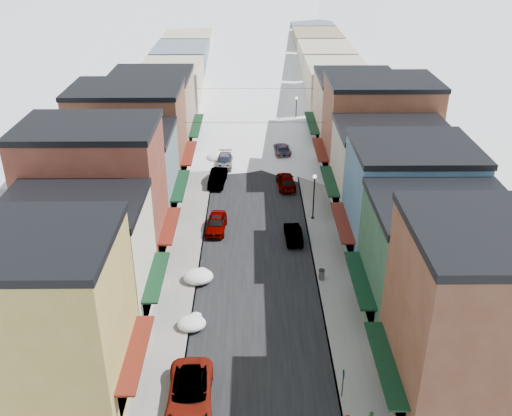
{
  "coord_description": "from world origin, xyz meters",
  "views": [
    {
      "loc": [
        -0.42,
        -23.42,
        26.98
      ],
      "look_at": [
        0.0,
        25.38,
        2.44
      ],
      "focal_mm": 40.0,
      "sensor_mm": 36.0,
      "label": 1
    }
  ],
  "objects_px": {
    "streetlamp_near": "(314,191)",
    "trash_can": "(322,274)",
    "car_silver_sedan": "(216,223)",
    "car_white_suv": "(190,393)",
    "car_green_sedan": "(293,234)",
    "car_dark_hatch": "(218,178)"
  },
  "relations": [
    {
      "from": "car_silver_sedan",
      "to": "streetlamp_near",
      "type": "relative_size",
      "value": 0.95
    },
    {
      "from": "car_white_suv",
      "to": "streetlamp_near",
      "type": "relative_size",
      "value": 1.25
    },
    {
      "from": "car_dark_hatch",
      "to": "car_green_sedan",
      "type": "distance_m",
      "value": 15.11
    },
    {
      "from": "car_dark_hatch",
      "to": "trash_can",
      "type": "height_order",
      "value": "car_dark_hatch"
    },
    {
      "from": "car_white_suv",
      "to": "car_silver_sedan",
      "type": "relative_size",
      "value": 1.31
    },
    {
      "from": "car_silver_sedan",
      "to": "car_dark_hatch",
      "type": "distance_m",
      "value": 11.0
    },
    {
      "from": "car_white_suv",
      "to": "trash_can",
      "type": "xyz_separation_m",
      "value": [
        9.71,
        13.58,
        -0.22
      ]
    },
    {
      "from": "car_dark_hatch",
      "to": "trash_can",
      "type": "distance_m",
      "value": 22.05
    },
    {
      "from": "streetlamp_near",
      "to": "trash_can",
      "type": "bearing_deg",
      "value": -91.85
    },
    {
      "from": "trash_can",
      "to": "streetlamp_near",
      "type": "distance_m",
      "value": 11.3
    },
    {
      "from": "streetlamp_near",
      "to": "car_dark_hatch",
      "type": "bearing_deg",
      "value": 138.86
    },
    {
      "from": "car_white_suv",
      "to": "car_dark_hatch",
      "type": "height_order",
      "value": "car_white_suv"
    },
    {
      "from": "car_silver_sedan",
      "to": "trash_can",
      "type": "bearing_deg",
      "value": -39.92
    },
    {
      "from": "car_white_suv",
      "to": "trash_can",
      "type": "bearing_deg",
      "value": 52.43
    },
    {
      "from": "car_silver_sedan",
      "to": "car_green_sedan",
      "type": "height_order",
      "value": "car_silver_sedan"
    },
    {
      "from": "trash_can",
      "to": "car_dark_hatch",
      "type": "bearing_deg",
      "value": 116.13
    },
    {
      "from": "trash_can",
      "to": "car_silver_sedan",
      "type": "bearing_deg",
      "value": 136.48
    },
    {
      "from": "car_white_suv",
      "to": "streetlamp_near",
      "type": "xyz_separation_m",
      "value": [
        10.07,
        24.58,
        2.34
      ]
    },
    {
      "from": "car_dark_hatch",
      "to": "streetlamp_near",
      "type": "distance_m",
      "value": 13.57
    },
    {
      "from": "car_green_sedan",
      "to": "trash_can",
      "type": "xyz_separation_m",
      "value": [
        1.91,
        -6.86,
        -0.08
      ]
    },
    {
      "from": "car_green_sedan",
      "to": "trash_can",
      "type": "distance_m",
      "value": 7.12
    },
    {
      "from": "car_dark_hatch",
      "to": "streetlamp_near",
      "type": "relative_size",
      "value": 1.01
    }
  ]
}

